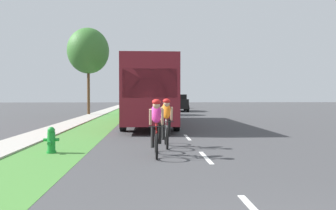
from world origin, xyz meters
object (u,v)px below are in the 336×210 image
pickup_red (171,102)px  fire_hydrant_green (51,140)px  bus_maroon (150,90)px  sedan_white (150,101)px  street_tree_near (88,51)px  suv_black (177,102)px  cyclist_lead (156,127)px  cyclist_trailing (166,122)px

pickup_red → fire_hydrant_green: bearing=-99.4°
bus_maroon → sedan_white: 37.77m
pickup_red → bus_maroon: bearing=-96.5°
fire_hydrant_green → street_tree_near: 20.31m
bus_maroon → suv_black: size_ratio=2.47×
pickup_red → street_tree_near: size_ratio=0.68×
suv_black → sedan_white: suv_black is taller
pickup_red → suv_black: bearing=-89.2°
cyclist_lead → suv_black: (2.85, 26.20, 0.14)m
cyclist_lead → street_tree_near: bearing=105.1°
fire_hydrant_green → pickup_red: size_ratio=0.15×
fire_hydrant_green → pickup_red: pickup_red is taller
sedan_white → street_tree_near: (-5.44, -27.83, 4.77)m
fire_hydrant_green → sedan_white: bearing=86.3°
fire_hydrant_green → cyclist_trailing: (3.40, 0.95, 0.44)m
suv_black → pickup_red: bearing=90.8°
fire_hydrant_green → sedan_white: sedan_white is taller
cyclist_lead → bus_maroon: bearing=90.9°
sedan_white → suv_black: bearing=-82.5°
fire_hydrant_green → sedan_white: 47.42m
fire_hydrant_green → suv_black: (5.88, 25.53, 0.58)m
cyclist_lead → street_tree_near: 21.41m
bus_maroon → sedan_white: bus_maroon is taller
cyclist_trailing → bus_maroon: (-0.52, 8.62, 1.17)m
suv_black → pickup_red: 9.36m
cyclist_trailing → bus_maroon: 8.71m
bus_maroon → suv_black: 16.28m
cyclist_lead → pickup_red: bearing=85.6°
cyclist_trailing → street_tree_near: bearing=107.4°
cyclist_trailing → bus_maroon: size_ratio=0.15×
bus_maroon → suv_black: bus_maroon is taller
fire_hydrant_green → bus_maroon: 10.12m
bus_maroon → street_tree_near: 11.80m
pickup_red → street_tree_near: bearing=-118.0°
fire_hydrant_green → suv_black: size_ratio=0.16×
cyclist_trailing → cyclist_lead: bearing=-102.6°
cyclist_trailing → pickup_red: pickup_red is taller
cyclist_trailing → bus_maroon: bearing=93.5°
bus_maroon → suv_black: (3.00, 15.97, -1.03)m
cyclist_trailing → pickup_red: (2.36, 33.94, 0.02)m
suv_black → pickup_red: (-0.12, 9.36, -0.12)m
cyclist_lead → street_tree_near: size_ratio=0.23×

